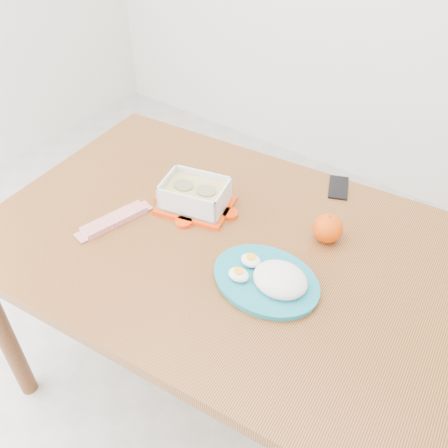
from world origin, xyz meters
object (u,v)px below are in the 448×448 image
Objects in this scene: food_container at (195,195)px; dining_table at (224,260)px; rice_plate at (270,278)px; smartphone at (338,187)px; orange_fruit at (328,228)px.

dining_table is at bearing -38.03° from food_container.
food_container is (-0.16, 0.07, 0.13)m from dining_table.
food_container is 0.38m from rice_plate.
orange_fruit is at bearing -94.98° from smartphone.
smartphone is at bearing 33.09° from food_container.
food_container is at bearing -155.49° from smartphone.
orange_fruit is 0.25m from rice_plate.
orange_fruit is at bearing 83.53° from rice_plate.
orange_fruit reaches higher than rice_plate.
smartphone is (-0.08, 0.24, -0.04)m from orange_fruit.
dining_table is 0.22m from food_container.
orange_fruit is (0.39, 0.11, -0.00)m from food_container.
orange_fruit is at bearing 0.21° from food_container.
food_container reaches higher than rice_plate.
orange_fruit reaches higher than smartphone.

